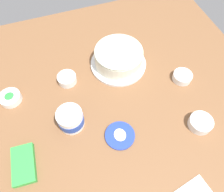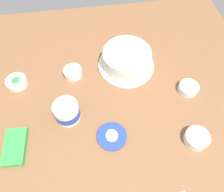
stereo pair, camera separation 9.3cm
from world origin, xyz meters
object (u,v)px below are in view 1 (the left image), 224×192
at_px(sprinkle_bowl_rainbow, 182,77).
at_px(candy_box_lower, 24,165).
at_px(frosting_tub_lid, 120,135).
at_px(sprinkle_bowl_green, 10,98).
at_px(frosted_cake, 118,57).
at_px(sprinkle_bowl_pink, 201,123).
at_px(sprinkle_bowl_blue, 67,79).
at_px(frosting_tub, 71,119).

bearing_deg(sprinkle_bowl_rainbow, candy_box_lower, -77.71).
height_order(frosting_tub_lid, sprinkle_bowl_green, sprinkle_bowl_green).
xyz_separation_m(frosting_tub_lid, sprinkle_bowl_rainbow, (-0.17, 0.38, 0.01)).
distance_m(frosted_cake, frosting_tub_lid, 0.38).
bearing_deg(frosted_cake, sprinkle_bowl_green, -86.25).
distance_m(sprinkle_bowl_pink, sprinkle_bowl_blue, 0.61).
bearing_deg(sprinkle_bowl_blue, sprinkle_bowl_green, -86.21).
xyz_separation_m(sprinkle_bowl_green, sprinkle_bowl_pink, (0.38, 0.72, 0.00)).
bearing_deg(candy_box_lower, frosting_tub, 120.71).
height_order(frosting_tub, sprinkle_bowl_rainbow, frosting_tub).
distance_m(frosting_tub, sprinkle_bowl_green, 0.31).
height_order(sprinkle_bowl_rainbow, sprinkle_bowl_blue, sprinkle_bowl_blue).
distance_m(frosting_tub, candy_box_lower, 0.24).
relative_size(frosting_tub_lid, candy_box_lower, 0.83).
xyz_separation_m(frosted_cake, sprinkle_bowl_pink, (0.42, 0.21, -0.03)).
relative_size(frosted_cake, sprinkle_bowl_pink, 2.84).
height_order(frosted_cake, sprinkle_bowl_green, frosted_cake).
bearing_deg(sprinkle_bowl_green, sprinkle_bowl_rainbow, 79.21).
bearing_deg(sprinkle_bowl_pink, frosted_cake, -153.68).
relative_size(frosting_tub, sprinkle_bowl_pink, 1.10).
height_order(sprinkle_bowl_green, candy_box_lower, sprinkle_bowl_green).
height_order(frosted_cake, frosting_tub, frosted_cake).
bearing_deg(candy_box_lower, frosted_cake, 127.93).
xyz_separation_m(frosted_cake, sprinkle_bowl_rainbow, (0.18, 0.25, -0.03)).
bearing_deg(frosted_cake, sprinkle_bowl_pink, 26.32).
distance_m(sprinkle_bowl_blue, candy_box_lower, 0.41).
distance_m(sprinkle_bowl_green, sprinkle_bowl_rainbow, 0.79).
relative_size(sprinkle_bowl_rainbow, candy_box_lower, 0.60).
bearing_deg(sprinkle_bowl_green, sprinkle_bowl_pink, 62.20).
distance_m(sprinkle_bowl_green, sprinkle_bowl_blue, 0.26).
distance_m(frosting_tub_lid, sprinkle_bowl_rainbow, 0.41).
xyz_separation_m(frosting_tub_lid, sprinkle_bowl_pink, (0.06, 0.33, 0.02)).
bearing_deg(sprinkle_bowl_blue, sprinkle_bowl_rainbow, 72.23).
relative_size(frosting_tub_lid, sprinkle_bowl_pink, 1.27).
distance_m(frosted_cake, sprinkle_bowl_rainbow, 0.31).
xyz_separation_m(sprinkle_bowl_blue, candy_box_lower, (0.33, -0.24, -0.01)).
height_order(sprinkle_bowl_pink, sprinkle_bowl_rainbow, sprinkle_bowl_pink).
distance_m(frosted_cake, sprinkle_bowl_green, 0.52).
relative_size(frosted_cake, sprinkle_bowl_green, 2.90).
height_order(sprinkle_bowl_rainbow, candy_box_lower, sprinkle_bowl_rainbow).
relative_size(frosting_tub_lid, sprinkle_bowl_blue, 1.40).
relative_size(frosting_tub, candy_box_lower, 0.72).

